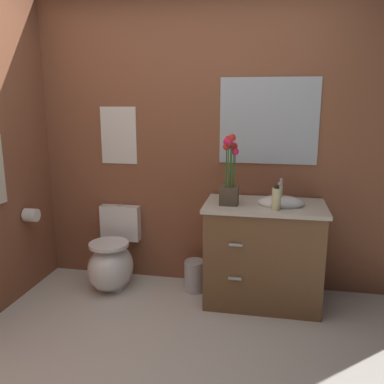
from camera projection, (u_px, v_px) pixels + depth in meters
The scene contains 10 objects.
wall_back at pixel (219, 144), 3.48m from camera, with size 4.30×0.05×2.50m, color brown.
toilet at pixel (113, 260), 3.58m from camera, with size 0.38×0.59×0.69m.
vanity_cabinet at pixel (263, 252), 3.28m from camera, with size 0.94×0.56×1.00m.
flower_vase at pixel (230, 178), 3.14m from camera, with size 0.14×0.14×0.55m.
soap_bottle at pixel (279, 195), 3.14m from camera, with size 0.05×0.05×0.18m.
lotion_bottle at pixel (276, 199), 3.00m from camera, with size 0.07×0.07×0.19m.
trash_bin at pixel (195, 276), 3.52m from camera, with size 0.18×0.18×0.27m.
wall_poster at pixel (119, 136), 3.60m from camera, with size 0.33×0.01×0.50m, color silver.
wall_mirror at pixel (269, 121), 3.33m from camera, with size 0.80×0.01×0.70m, color #B2BCC6.
toilet_paper_roll at pixel (31, 215), 3.41m from camera, with size 0.11×0.11×0.11m, color white.
Camera 1 is at (0.63, -1.95, 1.63)m, focal length 38.17 mm.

